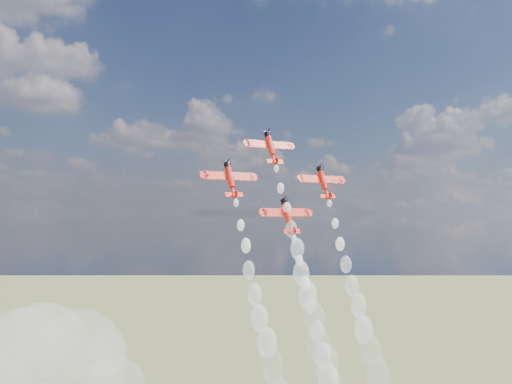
{
  "coord_description": "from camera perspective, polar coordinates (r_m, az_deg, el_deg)",
  "views": [
    {
      "loc": [
        -69.57,
        -109.93,
        104.65
      ],
      "look_at": [
        -3.1,
        5.33,
        109.3
      ],
      "focal_mm": 42.0,
      "sensor_mm": 36.0,
      "label": 1
    }
  ],
  "objects": [
    {
      "name": "plane_lead",
      "position": [
        139.98,
        1.42,
        4.32
      ],
      "size": [
        12.09,
        5.83,
        8.12
      ],
      "rotation": [
        1.15,
        0.0,
        0.0
      ],
      "color": "red",
      "rests_on": "ground"
    },
    {
      "name": "plane_left",
      "position": [
        130.07,
        -2.45,
        1.28
      ],
      "size": [
        12.09,
        5.83,
        8.12
      ],
      "rotation": [
        1.15,
        0.0,
        0.0
      ],
      "color": "red",
      "rests_on": "ground"
    },
    {
      "name": "plane_right",
      "position": [
        143.3,
        6.43,
        0.99
      ],
      "size": [
        12.09,
        5.83,
        8.12
      ],
      "rotation": [
        1.15,
        0.0,
        0.0
      ],
      "color": "red",
      "rests_on": "ground"
    },
    {
      "name": "plane_slot",
      "position": [
        133.04,
        3.04,
        -2.22
      ],
      "size": [
        12.09,
        5.83,
        8.12
      ],
      "rotation": [
        1.15,
        0.0,
        0.0
      ],
      "color": "red",
      "rests_on": "ground"
    },
    {
      "name": "smoke_trail_lead",
      "position": [
        126.64,
        5.91,
        -13.75
      ],
      "size": [
        5.86,
        23.17,
        48.56
      ],
      "color": "white",
      "rests_on": "plane_lead"
    },
    {
      "name": "smoke_trail_right",
      "position": [
        133.07,
        11.4,
        -16.61
      ],
      "size": [
        5.38,
        23.61,
        48.55
      ],
      "color": "white",
      "rests_on": "plane_right"
    }
  ]
}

